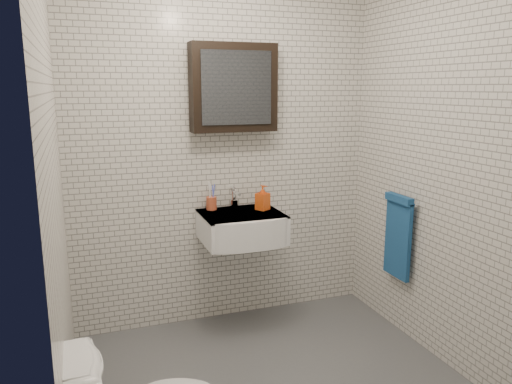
% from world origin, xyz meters
% --- Properties ---
extents(room_shell, '(2.22, 2.02, 2.51)m').
position_xyz_m(room_shell, '(0.00, 0.00, 1.47)').
color(room_shell, silver).
rests_on(room_shell, ground).
extents(washbasin, '(0.55, 0.50, 0.20)m').
position_xyz_m(washbasin, '(0.05, 0.73, 0.76)').
color(washbasin, white).
rests_on(washbasin, room_shell).
extents(faucet, '(0.06, 0.20, 0.15)m').
position_xyz_m(faucet, '(0.05, 0.93, 0.92)').
color(faucet, silver).
rests_on(faucet, washbasin).
extents(mirror_cabinet, '(0.60, 0.15, 0.60)m').
position_xyz_m(mirror_cabinet, '(0.05, 0.93, 1.70)').
color(mirror_cabinet, black).
rests_on(mirror_cabinet, room_shell).
extents(towel_rail, '(0.09, 0.30, 0.58)m').
position_xyz_m(towel_rail, '(1.04, 0.35, 0.72)').
color(towel_rail, silver).
rests_on(towel_rail, room_shell).
extents(toothbrush_cup, '(0.08, 0.08, 0.20)m').
position_xyz_m(toothbrush_cup, '(-0.12, 0.94, 0.90)').
color(toothbrush_cup, '#B74C2D').
rests_on(toothbrush_cup, washbasin).
extents(soap_bottle, '(0.11, 0.11, 0.18)m').
position_xyz_m(soap_bottle, '(0.22, 0.81, 0.94)').
color(soap_bottle, orange).
rests_on(soap_bottle, washbasin).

